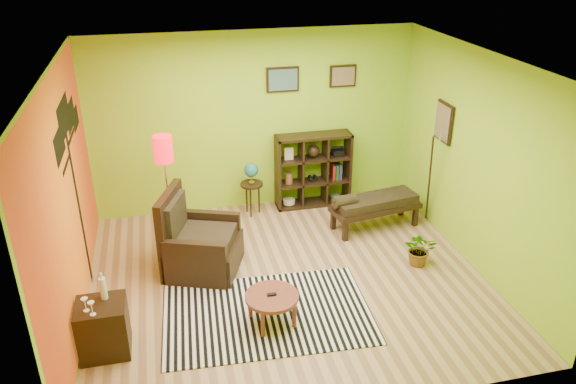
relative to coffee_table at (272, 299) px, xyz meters
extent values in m
plane|color=tan|center=(0.37, 0.80, -0.32)|extent=(5.00, 5.00, 0.00)
cube|color=#92C821|center=(0.37, 3.05, 1.08)|extent=(5.00, 0.04, 2.80)
cube|color=#92C821|center=(0.37, -1.45, 1.08)|extent=(5.00, 0.04, 2.80)
cube|color=#92C821|center=(-2.13, 0.80, 1.08)|extent=(0.04, 4.50, 2.80)
cube|color=#92C821|center=(2.87, 0.80, 1.08)|extent=(0.04, 4.50, 2.80)
cube|color=white|center=(0.37, 0.80, 2.48)|extent=(5.00, 4.50, 0.04)
cube|color=#D65F12|center=(-2.11, 0.80, 1.08)|extent=(0.01, 4.45, 2.75)
cube|color=black|center=(-2.09, 1.35, 0.73)|extent=(0.01, 0.14, 2.10)
cube|color=black|center=(-2.09, 0.85, 1.73)|extent=(0.01, 0.65, 0.32)
cube|color=black|center=(-2.09, 1.40, 1.86)|extent=(0.01, 0.85, 0.40)
cube|color=black|center=(-2.09, 1.90, 1.73)|extent=(0.01, 0.70, 0.32)
cube|color=black|center=(-2.09, 2.25, 1.58)|extent=(0.01, 0.50, 0.26)
cube|color=black|center=(0.82, 3.02, 1.73)|extent=(0.50, 0.03, 0.38)
cube|color=slate|center=(0.82, 3.00, 1.73)|extent=(0.44, 0.01, 0.32)
cube|color=black|center=(1.77, 3.02, 1.73)|extent=(0.42, 0.03, 0.34)
cube|color=#877152|center=(1.77, 3.00, 1.73)|extent=(0.36, 0.01, 0.28)
cube|color=black|center=(2.84, 1.70, 1.33)|extent=(0.03, 0.44, 0.56)
cube|color=#877152|center=(2.82, 1.70, 1.33)|extent=(0.01, 0.38, 0.50)
cylinder|color=black|center=(2.72, 1.70, 0.46)|extent=(0.23, 0.34, 1.46)
cone|color=silver|center=(2.72, 1.55, 1.20)|extent=(0.08, 0.09, 0.16)
cube|color=white|center=(-0.03, 0.16, -0.32)|extent=(2.50, 1.68, 0.01)
cylinder|color=brown|center=(0.00, 0.00, 0.03)|extent=(0.61, 0.61, 0.04)
cylinder|color=brown|center=(0.15, 0.23, -0.16)|extent=(0.05, 0.05, 0.33)
cylinder|color=brown|center=(-0.23, 0.15, -0.16)|extent=(0.05, 0.05, 0.33)
cylinder|color=brown|center=(0.23, -0.15, -0.16)|extent=(0.05, 0.05, 0.33)
cylinder|color=brown|center=(-0.15, -0.23, -0.16)|extent=(0.05, 0.05, 0.33)
cube|color=black|center=(0.00, 0.00, 0.06)|extent=(0.10, 0.04, 0.02)
cube|color=black|center=(-0.64, 1.30, -0.12)|extent=(1.13, 1.12, 0.40)
cube|color=black|center=(-1.03, 1.44, 0.23)|extent=(0.40, 0.85, 1.11)
cube|color=black|center=(-0.78, 0.91, 0.00)|extent=(0.79, 0.37, 0.64)
cube|color=black|center=(-0.49, 1.68, 0.00)|extent=(0.79, 0.37, 0.64)
cube|color=tan|center=(-0.61, 1.29, 0.15)|extent=(0.90, 0.89, 0.14)
cube|color=tan|center=(-0.96, 1.42, 0.43)|extent=(0.31, 0.63, 0.50)
cube|color=black|center=(-1.83, -0.06, -0.02)|extent=(0.51, 0.46, 0.60)
cylinder|color=white|center=(-1.78, 0.04, 0.41)|extent=(0.07, 0.07, 0.25)
cylinder|color=white|center=(-1.78, 0.04, 0.56)|extent=(0.02, 0.02, 0.07)
cylinder|color=white|center=(-1.95, -0.14, 0.29)|extent=(0.06, 0.06, 0.01)
cylinder|color=white|center=(-1.95, -0.14, 0.34)|extent=(0.01, 0.01, 0.09)
cone|color=white|center=(-1.95, -0.14, 0.41)|extent=(0.07, 0.07, 0.06)
cylinder|color=white|center=(-1.88, -0.22, 0.29)|extent=(0.06, 0.06, 0.01)
cylinder|color=white|center=(-1.88, -0.22, 0.34)|extent=(0.01, 0.01, 0.09)
cone|color=white|center=(-1.88, -0.22, 0.41)|extent=(0.07, 0.07, 0.06)
cylinder|color=silver|center=(-1.03, 1.81, -0.31)|extent=(0.26, 0.26, 0.03)
cylinder|color=silver|center=(-1.03, 1.81, 0.48)|extent=(0.02, 0.02, 1.60)
cylinder|color=red|center=(-1.03, 1.81, 1.23)|extent=(0.25, 0.25, 0.35)
cylinder|color=black|center=(0.25, 2.72, 0.19)|extent=(0.35, 0.35, 0.04)
cylinder|color=black|center=(0.36, 2.74, -0.08)|extent=(0.03, 0.03, 0.49)
cylinder|color=black|center=(0.18, 2.81, -0.08)|extent=(0.03, 0.03, 0.49)
cylinder|color=black|center=(0.21, 2.61, -0.08)|extent=(0.03, 0.03, 0.49)
cylinder|color=gold|center=(0.25, 2.72, 0.22)|extent=(0.09, 0.09, 0.02)
cylinder|color=gold|center=(0.25, 2.72, 0.28)|extent=(0.01, 0.01, 0.09)
sphere|color=#104DA3|center=(0.25, 2.72, 0.43)|extent=(0.22, 0.22, 0.22)
cube|color=black|center=(0.69, 2.83, 0.28)|extent=(0.04, 0.35, 1.20)
cube|color=black|center=(1.85, 2.83, 0.28)|extent=(0.04, 0.35, 1.20)
cube|color=black|center=(1.27, 2.83, -0.30)|extent=(1.20, 0.35, 0.04)
cube|color=black|center=(1.27, 2.83, 0.86)|extent=(1.20, 0.35, 0.04)
cube|color=black|center=(1.07, 2.83, 0.28)|extent=(0.03, 0.33, 1.12)
cube|color=black|center=(1.47, 2.83, 0.28)|extent=(0.03, 0.33, 1.12)
cube|color=black|center=(1.27, 2.83, 0.08)|extent=(1.12, 0.33, 0.03)
cube|color=black|center=(1.27, 2.83, 0.48)|extent=(1.12, 0.33, 0.03)
cylinder|color=beige|center=(0.87, 2.83, -0.23)|extent=(0.20, 0.20, 0.07)
sphere|color=black|center=(1.27, 2.83, 0.61)|extent=(0.20, 0.20, 0.20)
cube|color=black|center=(1.67, 2.83, 0.55)|extent=(0.18, 0.15, 0.10)
cylinder|color=black|center=(1.23, 2.83, 0.15)|extent=(0.06, 0.12, 0.06)
cylinder|color=black|center=(1.31, 2.83, 0.15)|extent=(0.06, 0.12, 0.06)
ellipsoid|color=#384C26|center=(1.67, 2.83, -0.22)|extent=(0.18, 0.18, 0.09)
cylinder|color=brown|center=(0.87, 2.83, 0.18)|extent=(0.12, 0.12, 0.18)
cube|color=beige|center=(0.87, 2.83, 0.60)|extent=(0.14, 0.03, 0.20)
cube|color=maroon|center=(1.60, 2.83, 0.22)|extent=(0.04, 0.18, 0.26)
cube|color=#1E4C1E|center=(1.66, 2.83, 0.22)|extent=(0.04, 0.18, 0.26)
cube|color=navy|center=(1.71, 2.83, 0.22)|extent=(0.04, 0.18, 0.26)
cube|color=black|center=(1.97, 1.86, 0.01)|extent=(1.41, 0.69, 0.08)
cube|color=tan|center=(1.97, 1.86, 0.12)|extent=(1.30, 0.62, 0.13)
cylinder|color=tan|center=(1.45, 1.78, 0.22)|extent=(0.36, 0.22, 0.17)
cube|color=black|center=(2.53, 2.15, -0.17)|extent=(0.08, 0.08, 0.30)
cube|color=black|center=(1.35, 1.96, -0.17)|extent=(0.08, 0.08, 0.30)
cube|color=black|center=(2.59, 1.76, -0.17)|extent=(0.08, 0.08, 0.30)
cube|color=black|center=(1.41, 1.58, -0.17)|extent=(0.08, 0.08, 0.30)
imported|color=#26661E|center=(2.18, 0.75, -0.14)|extent=(0.58, 0.60, 0.37)
camera|label=1|loc=(-1.02, -5.11, 3.81)|focal=35.00mm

